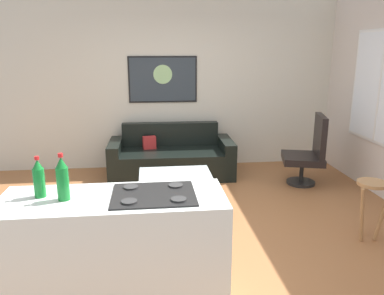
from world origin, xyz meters
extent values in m
cube|color=#955E36|center=(0.00, 0.00, -0.02)|extent=(6.40, 6.40, 0.04)
cube|color=beige|center=(0.00, 2.42, 1.40)|extent=(6.40, 0.05, 2.80)
cube|color=black|center=(-0.16, 1.85, 0.20)|extent=(1.57, 0.88, 0.41)
cube|color=black|center=(-0.15, 2.19, 0.60)|extent=(1.55, 0.19, 0.38)
cube|color=black|center=(-1.03, 1.86, 0.28)|extent=(0.20, 0.85, 0.57)
cube|color=black|center=(0.70, 1.83, 0.28)|extent=(0.20, 0.85, 0.57)
cube|color=#B12928|center=(-0.50, 2.01, 0.51)|extent=(0.22, 0.14, 0.20)
cube|color=silver|center=(-0.19, 0.66, 0.43)|extent=(0.89, 0.56, 0.02)
cylinder|color=#232326|center=(-0.59, 0.43, 0.21)|extent=(0.03, 0.03, 0.42)
cylinder|color=#232326|center=(0.21, 0.43, 0.21)|extent=(0.03, 0.03, 0.42)
cylinder|color=#232326|center=(-0.59, 0.89, 0.21)|extent=(0.03, 0.03, 0.42)
cylinder|color=#232326|center=(0.21, 0.89, 0.21)|extent=(0.03, 0.03, 0.42)
cylinder|color=black|center=(1.73, 1.26, 0.02)|extent=(0.41, 0.41, 0.04)
cylinder|color=black|center=(1.73, 1.26, 0.22)|extent=(0.06, 0.06, 0.36)
cube|color=black|center=(1.73, 1.26, 0.39)|extent=(0.70, 0.72, 0.10)
cube|color=black|center=(1.94, 1.20, 0.74)|extent=(0.23, 0.59, 0.60)
cylinder|color=#A37346|center=(1.76, -0.46, 0.62)|extent=(0.30, 0.30, 0.03)
cylinder|color=#A37346|center=(1.76, -0.33, 0.30)|extent=(0.04, 0.13, 0.60)
cylinder|color=#A37346|center=(1.65, -0.52, 0.30)|extent=(0.13, 0.09, 0.60)
cylinder|color=#A37346|center=(1.87, -0.52, 0.30)|extent=(0.13, 0.09, 0.60)
cube|color=white|center=(-0.77, -1.29, 0.46)|extent=(1.62, 0.61, 0.93)
cube|color=black|center=(-0.47, -1.29, 0.94)|extent=(0.60, 0.49, 0.01)
cylinder|color=#2D2D2D|center=(-0.64, -1.43, 0.95)|extent=(0.11, 0.11, 0.01)
cylinder|color=#2D2D2D|center=(-0.30, -1.43, 0.95)|extent=(0.11, 0.11, 0.01)
cylinder|color=#2D2D2D|center=(-0.64, -1.15, 0.95)|extent=(0.11, 0.11, 0.01)
cylinder|color=#2D2D2D|center=(-0.30, -1.15, 0.95)|extent=(0.11, 0.11, 0.01)
cylinder|color=#15782B|center=(-1.28, -1.23, 1.04)|extent=(0.08, 0.08, 0.21)
cone|color=#15782B|center=(-1.28, -1.23, 1.17)|extent=(0.07, 0.07, 0.07)
cylinder|color=red|center=(-1.28, -1.23, 1.22)|extent=(0.03, 0.03, 0.02)
cylinder|color=#15782B|center=(-1.10, -1.30, 1.05)|extent=(0.09, 0.09, 0.24)
cone|color=#15782B|center=(-1.10, -1.30, 1.20)|extent=(0.08, 0.08, 0.07)
cylinder|color=red|center=(-1.10, -1.30, 1.26)|extent=(0.03, 0.03, 0.03)
cube|color=black|center=(-0.25, 2.39, 1.46)|extent=(1.11, 0.01, 0.74)
cube|color=#2F383F|center=(-0.25, 2.38, 1.46)|extent=(1.06, 0.02, 0.69)
cylinder|color=#9BC884|center=(-0.25, 2.37, 1.55)|extent=(0.31, 0.01, 0.31)
cube|color=silver|center=(2.59, 0.90, 1.45)|extent=(0.02, 1.35, 1.52)
cube|color=white|center=(2.58, 0.90, 1.45)|extent=(0.01, 1.27, 1.44)
cube|color=silver|center=(2.58, 0.90, 1.45)|extent=(0.01, 0.04, 1.44)
camera|label=1|loc=(-0.49, -3.89, 1.97)|focal=35.65mm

